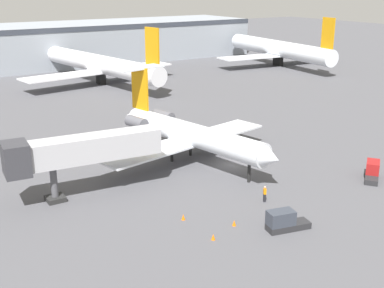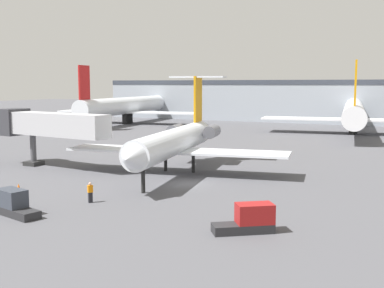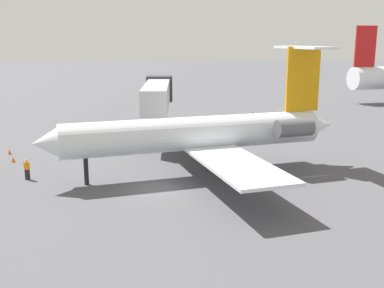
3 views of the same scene
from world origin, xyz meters
The scene contains 12 objects.
ground_plane centered at (0.00, 0.00, -0.05)m, with size 400.00×400.00×0.10m, color #4C4C51.
regional_jet centered at (-3.58, 4.14, 3.63)m, with size 24.59×26.10×10.60m.
jet_bridge centered at (-19.08, 1.01, 4.97)m, with size 16.05×4.42×6.67m.
ground_crew_marshaller centered at (-3.65, -10.44, 0.86)m, with size 0.43×0.48×1.69m.
baggage_tug_lead centered at (10.78, -12.19, 0.84)m, with size 4.05×3.51×1.90m.
baggage_tug_trailing centered at (-6.22, -16.05, 0.84)m, with size 4.21×2.27×1.90m.
traffic_cone_near centered at (-9.45, -12.98, 0.28)m, with size 0.36×0.36×0.55m.
traffic_cone_mid centered at (-12.58, -14.10, 0.28)m, with size 0.36×0.36×0.55m.
traffic_cone_far centered at (-12.72, -9.45, 0.28)m, with size 0.36×0.36×0.55m.
terminal_building centered at (0.00, 88.23, 5.33)m, with size 128.30×23.51×10.63m.
parked_airliner_west_mid centered at (7.07, 55.99, 4.24)m, with size 35.54×41.82×13.29m.
parked_airliner_centre centered at (56.73, 54.08, 4.37)m, with size 34.74×41.04×13.55m.
Camera 1 is at (-35.10, -45.54, 21.19)m, focal length 46.93 mm.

